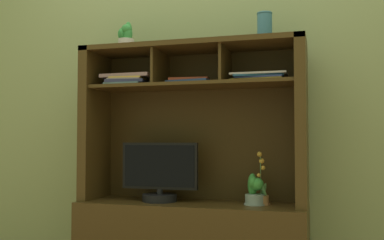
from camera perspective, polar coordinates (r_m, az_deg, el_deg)
name	(u,v)px	position (r m, az deg, el deg)	size (l,w,h in m)	color
back_wall	(203,57)	(3.00, 1.39, 7.96)	(6.00, 0.02, 2.80)	#919F65
media_console	(192,212)	(2.75, 0.05, -11.52)	(1.34, 0.49, 1.43)	#412E12
tv_monitor	(160,176)	(2.74, -4.09, -7.00)	(0.47, 0.21, 0.35)	black
potted_orchid	(261,195)	(2.63, 8.67, -9.31)	(0.10, 0.10, 0.30)	#AE7543
potted_fern	(254,191)	(2.63, 7.87, -8.85)	(0.13, 0.13, 0.18)	gray
magazine_stack_left	(259,77)	(2.62, 8.38, 5.35)	(0.32, 0.18, 0.04)	gold
magazine_stack_centre	(191,82)	(2.74, -0.14, 4.84)	(0.28, 0.22, 0.04)	#2B4A88
magazine_stack_right	(128,80)	(2.83, -8.06, 5.01)	(0.32, 0.25, 0.07)	slate
potted_succulent	(126,37)	(2.94, -8.29, 10.31)	(0.12, 0.11, 0.18)	beige
ceramic_vase	(265,27)	(2.71, 9.14, 11.54)	(0.09, 0.09, 0.17)	#3B6F82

